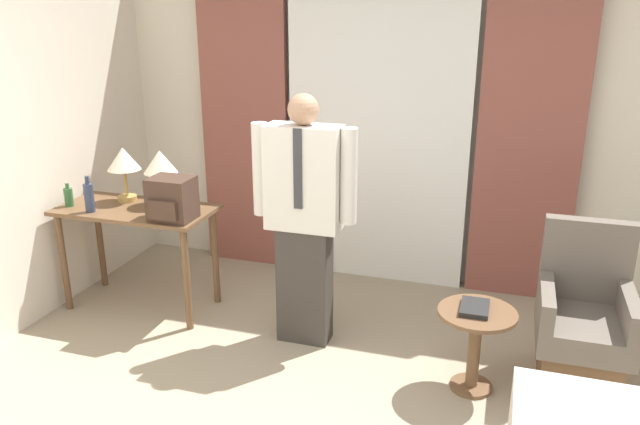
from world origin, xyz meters
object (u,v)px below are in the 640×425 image
(table_lamp_right, at_px, (160,165))
(bottle_near_edge, at_px, (69,197))
(desk, at_px, (137,224))
(table_lamp_left, at_px, (124,162))
(backpack, at_px, (172,199))
(person, at_px, (304,214))
(side_table, at_px, (475,336))
(book, at_px, (475,308))
(armchair, at_px, (582,328))
(bottle_by_lamp, at_px, (89,197))

(table_lamp_right, xyz_separation_m, bottle_near_edge, (-0.65, -0.25, -0.23))
(desk, xyz_separation_m, table_lamp_left, (-0.16, 0.14, 0.43))
(table_lamp_right, height_order, backpack, table_lamp_right)
(bottle_near_edge, xyz_separation_m, person, (1.85, 0.00, 0.05))
(bottle_near_edge, xyz_separation_m, side_table, (3.02, -0.26, -0.52))
(bottle_near_edge, xyz_separation_m, book, (3.00, -0.25, -0.33))
(armchair, height_order, side_table, armchair)
(table_lamp_left, bearing_deg, armchair, -3.38)
(table_lamp_right, relative_size, armchair, 0.43)
(table_lamp_left, xyz_separation_m, book, (2.66, -0.50, -0.57))
(backpack, distance_m, side_table, 2.22)
(bottle_near_edge, height_order, backpack, backpack)
(bottle_near_edge, bearing_deg, armchair, 0.79)
(side_table, distance_m, book, 0.18)
(desk, xyz_separation_m, book, (2.51, -0.36, -0.13))
(bottle_near_edge, height_order, person, person)
(table_lamp_left, height_order, bottle_by_lamp, table_lamp_left)
(bottle_near_edge, height_order, armchair, armchair)
(backpack, height_order, armchair, backpack)
(table_lamp_left, height_order, bottle_near_edge, table_lamp_left)
(bottle_near_edge, bearing_deg, side_table, -4.95)
(person, bearing_deg, table_lamp_right, 168.68)
(backpack, bearing_deg, bottle_by_lamp, -177.20)
(bottle_by_lamp, bearing_deg, book, -3.84)
(table_lamp_right, relative_size, book, 1.76)
(bottle_near_edge, xyz_separation_m, armchair, (3.64, 0.05, -0.52))
(table_lamp_left, bearing_deg, bottle_by_lamp, -108.07)
(book, bearing_deg, table_lamp_right, 168.05)
(armchair, bearing_deg, table_lamp_left, 176.62)
(table_lamp_right, xyz_separation_m, book, (2.35, -0.50, -0.57))
(bottle_by_lamp, relative_size, person, 0.16)
(table_lamp_right, xyz_separation_m, armchair, (2.99, -0.20, -0.75))
(desk, relative_size, armchair, 1.19)
(desk, bearing_deg, person, -4.28)
(desk, distance_m, table_lamp_left, 0.48)
(table_lamp_right, height_order, armchair, table_lamp_right)
(person, bearing_deg, side_table, -12.85)
(desk, bearing_deg, table_lamp_right, 41.60)
(bottle_by_lamp, xyz_separation_m, armchair, (3.40, 0.12, -0.56))
(bottle_near_edge, bearing_deg, backpack, -2.20)
(bottle_near_edge, relative_size, book, 0.75)
(table_lamp_right, distance_m, side_table, 2.54)
(table_lamp_left, xyz_separation_m, backpack, (0.56, -0.28, -0.16))
(table_lamp_left, distance_m, bottle_near_edge, 0.48)
(bottle_near_edge, distance_m, person, 1.86)
(table_lamp_left, bearing_deg, table_lamp_right, 0.00)
(bottle_by_lamp, xyz_separation_m, person, (1.62, 0.07, 0.01))
(bottle_by_lamp, distance_m, person, 1.62)
(table_lamp_left, distance_m, backpack, 0.64)
(desk, height_order, armchair, armchair)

